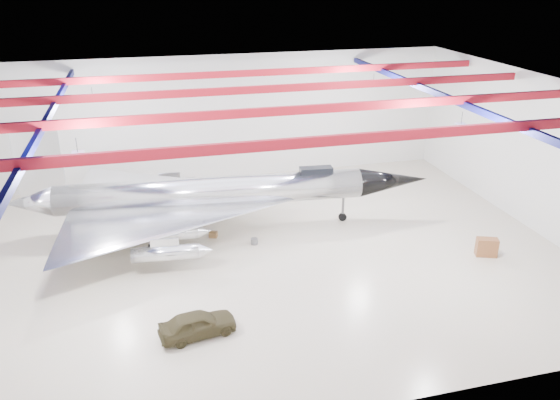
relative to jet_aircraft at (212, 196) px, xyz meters
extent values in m
plane|color=beige|center=(2.69, -4.27, -2.70)|extent=(40.00, 40.00, 0.00)
plane|color=silver|center=(2.69, 10.73, 2.80)|extent=(40.00, 0.00, 40.00)
plane|color=silver|center=(22.69, -4.27, 2.80)|extent=(0.00, 30.00, 30.00)
plane|color=#0A0F38|center=(2.69, -4.27, 8.30)|extent=(40.00, 40.00, 0.00)
cube|color=maroon|center=(2.69, -13.27, 7.70)|extent=(39.50, 0.25, 0.50)
cube|color=maroon|center=(2.69, -7.27, 7.70)|extent=(39.50, 0.25, 0.50)
cube|color=maroon|center=(2.69, -1.27, 7.70)|extent=(39.50, 0.25, 0.50)
cube|color=maroon|center=(2.69, 4.73, 7.70)|extent=(39.50, 0.25, 0.50)
cube|color=#0C0E4C|center=(-9.31, -4.27, 7.40)|extent=(0.25, 29.50, 0.40)
cube|color=#0C0E4C|center=(14.69, -4.27, 7.40)|extent=(0.25, 29.50, 0.40)
cube|color=silver|center=(-7.31, -10.27, 7.00)|extent=(0.55, 0.55, 0.25)
cube|color=silver|center=(12.69, -10.27, 7.00)|extent=(0.55, 0.55, 0.25)
cube|color=silver|center=(-7.31, 1.73, 7.00)|extent=(0.55, 0.55, 0.25)
cube|color=silver|center=(12.69, 1.73, 7.00)|extent=(0.55, 0.55, 0.25)
cylinder|color=silver|center=(0.06, -0.01, 0.31)|extent=(21.66, 4.06, 2.16)
cone|color=black|center=(13.48, -1.20, 0.31)|extent=(5.56, 2.63, 2.16)
cone|color=silver|center=(-12.28, 1.10, 0.31)|extent=(3.41, 2.43, 2.16)
cube|color=silver|center=(-11.21, 1.00, 3.12)|extent=(3.02, 0.40, 4.85)
cube|color=black|center=(7.57, -0.68, 1.44)|extent=(2.44, 1.07, 0.54)
cylinder|color=silver|center=(-3.69, -5.62, -1.20)|extent=(4.16, 1.33, 0.97)
cylinder|color=silver|center=(-3.45, -2.94, -1.20)|extent=(4.16, 1.33, 0.97)
cylinder|color=silver|center=(-2.87, 3.50, -1.20)|extent=(4.16, 1.33, 0.97)
cylinder|color=silver|center=(-2.63, 6.19, -1.20)|extent=(4.16, 1.33, 0.97)
cylinder|color=#59595B|center=(9.72, -0.87, -1.73)|extent=(0.19, 0.19, 1.94)
cylinder|color=black|center=(9.72, -0.87, -2.40)|extent=(0.62, 0.29, 0.60)
cylinder|color=#59595B|center=(-4.47, -2.31, -1.73)|extent=(0.19, 0.19, 1.94)
cylinder|color=black|center=(-4.47, -2.31, -2.40)|extent=(0.62, 0.29, 0.60)
cylinder|color=#59595B|center=(-3.99, 3.06, -1.73)|extent=(0.19, 0.19, 1.94)
cylinder|color=black|center=(-3.99, 3.06, -2.40)|extent=(0.62, 0.29, 0.60)
imported|color=#3E371F|center=(-2.51, -12.22, -2.02)|extent=(4.23, 2.27, 1.37)
cube|color=brown|center=(17.07, -8.40, -2.08)|extent=(1.52, 1.12, 1.25)
cube|color=olive|center=(-2.93, 0.18, -2.52)|extent=(0.64, 0.59, 0.37)
cube|color=maroon|center=(-1.28, 3.73, -2.56)|extent=(0.50, 0.45, 0.30)
cylinder|color=#59595B|center=(2.44, -2.96, -2.49)|extent=(0.48, 0.48, 0.43)
cube|color=olive|center=(7.45, 4.43, -2.52)|extent=(0.60, 0.52, 0.37)
cube|color=olive|center=(-0.17, -1.16, -2.50)|extent=(0.70, 0.63, 0.40)
cylinder|color=#59595B|center=(4.22, 5.22, -2.50)|extent=(0.46, 0.46, 0.41)
camera|label=1|loc=(-4.19, -36.05, 15.01)|focal=35.00mm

